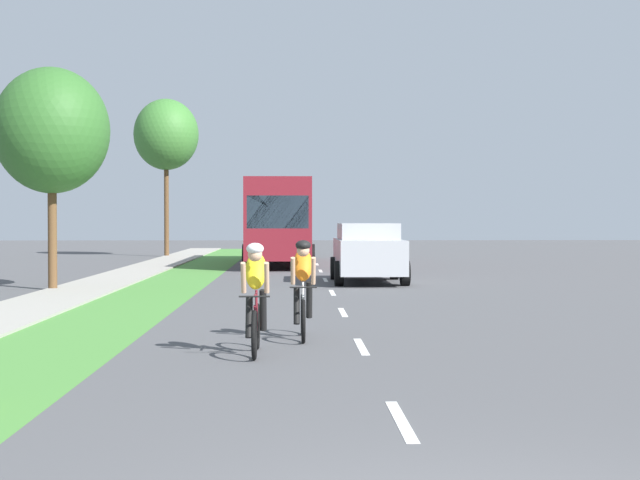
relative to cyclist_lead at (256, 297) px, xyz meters
The scene contains 10 objects.
ground_plane 12.19m from the cyclist_lead, 82.72° to the left, with size 120.00×120.00×0.00m, color #4C4C4F.
grass_verge 12.47m from the cyclist_lead, 104.21° to the left, with size 2.20×70.00×0.01m, color #478438.
sidewalk_concrete 13.14m from the cyclist_lead, 113.00° to the left, with size 1.93×70.00×0.10m, color #9E998E.
lane_markings_center 16.16m from the cyclist_lead, 84.52° to the left, with size 0.12×52.71×0.01m.
cyclist_lead is the anchor object (origin of this frame).
cyclist_trailing 1.81m from the cyclist_lead, 67.92° to the left, with size 0.42×1.72×1.58m.
suv_silver 15.17m from the cyclist_lead, 79.39° to the left, with size 2.15×4.70×1.79m.
bus_maroon 26.38m from the cyclist_lead, 90.07° to the left, with size 2.78×11.60×3.48m.
street_tree_near 13.94m from the cyclist_lead, 116.20° to the left, with size 3.08×3.08×5.99m.
street_tree_far 35.69m from the cyclist_lead, 99.78° to the left, with size 3.32×3.32×8.10m.
Camera 1 is at (-1.02, -5.00, 1.90)m, focal length 51.84 mm.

